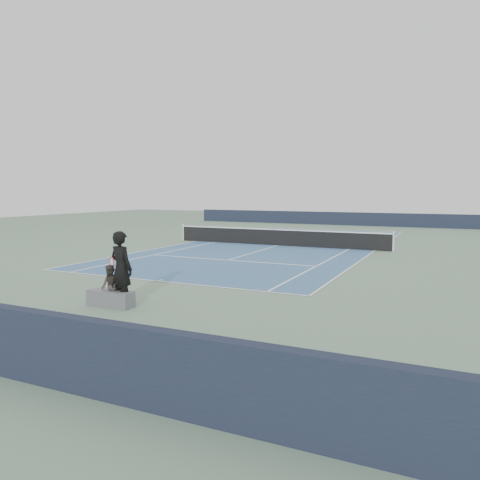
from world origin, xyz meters
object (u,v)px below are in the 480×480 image
at_px(tennis_player, 121,269).
at_px(tennis_ball, 107,305).
at_px(tennis_net, 278,237).
at_px(spectator_bench, 110,292).

xyz_separation_m(tennis_player, tennis_ball, (-0.32, -0.23, -1.00)).
bearing_deg(tennis_net, tennis_player, -85.61).
relative_size(tennis_net, spectator_bench, 9.12).
height_order(tennis_ball, spectator_bench, spectator_bench).
bearing_deg(tennis_player, spectator_bench, -145.60).
bearing_deg(tennis_net, spectator_bench, -86.59).
height_order(tennis_net, tennis_ball, tennis_net).
bearing_deg(tennis_player, tennis_net, 94.39).
distance_m(tennis_player, spectator_bench, 0.70).
bearing_deg(tennis_player, tennis_ball, -143.96).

